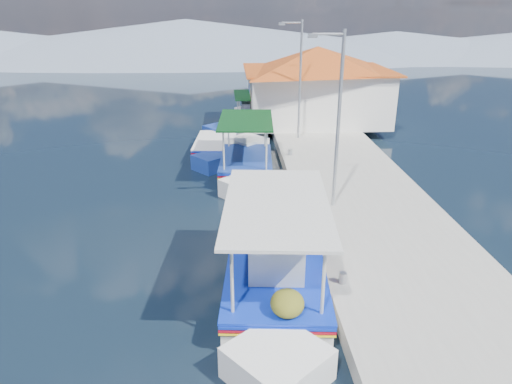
{
  "coord_description": "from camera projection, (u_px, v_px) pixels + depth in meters",
  "views": [
    {
      "loc": [
        0.98,
        -13.21,
        7.25
      ],
      "look_at": [
        1.79,
        1.42,
        1.3
      ],
      "focal_mm": 32.75,
      "sensor_mm": 36.0,
      "label": 1
    }
  ],
  "objects": [
    {
      "name": "harbor_building",
      "position": [
        316.0,
        83.0,
        28.05
      ],
      "size": [
        10.49,
        10.49,
        4.4
      ],
      "color": "silver",
      "rests_on": "quay"
    },
    {
      "name": "lamp_post_near",
      "position": [
        336.0,
        113.0,
        15.53
      ],
      "size": [
        1.21,
        0.14,
        6.0
      ],
      "color": "#A5A8AD",
      "rests_on": "quay"
    },
    {
      "name": "lamp_post_far",
      "position": [
        299.0,
        74.0,
        23.86
      ],
      "size": [
        1.21,
        0.14,
        6.0
      ],
      "color": "#A5A8AD",
      "rests_on": "quay"
    },
    {
      "name": "bollards",
      "position": [
        298.0,
        171.0,
        19.71
      ],
      "size": [
        0.2,
        17.2,
        0.3
      ],
      "color": "#A5A8AD",
      "rests_on": "quay"
    },
    {
      "name": "mountain_ridge",
      "position": [
        268.0,
        42.0,
        66.27
      ],
      "size": [
        171.4,
        96.0,
        5.5
      ],
      "color": "slate",
      "rests_on": "ground"
    },
    {
      "name": "caique_green_canopy",
      "position": [
        246.0,
        165.0,
        21.19
      ],
      "size": [
        2.54,
        7.56,
        2.83
      ],
      "rotation": [
        0.0,
        0.0,
        0.06
      ],
      "color": "white",
      "rests_on": "ground"
    },
    {
      "name": "quay",
      "position": [
        343.0,
        173.0,
        20.66
      ],
      "size": [
        5.0,
        44.0,
        0.5
      ],
      "primitive_type": "cube",
      "color": "#A4A39A",
      "rests_on": "ground"
    },
    {
      "name": "ground",
      "position": [
        202.0,
        248.0,
        14.9
      ],
      "size": [
        160.0,
        160.0,
        0.0
      ],
      "primitive_type": "plane",
      "color": "black",
      "rests_on": "ground"
    },
    {
      "name": "main_caique",
      "position": [
        275.0,
        272.0,
        12.49
      ],
      "size": [
        3.01,
        8.83,
        2.92
      ],
      "rotation": [
        0.0,
        0.0,
        0.08
      ],
      "color": "white",
      "rests_on": "ground"
    },
    {
      "name": "caique_far",
      "position": [
        250.0,
        120.0,
        29.19
      ],
      "size": [
        1.99,
        6.52,
        2.28
      ],
      "rotation": [
        0.0,
        0.0,
        -0.01
      ],
      "color": "white",
      "rests_on": "ground"
    },
    {
      "name": "caique_blue_hull",
      "position": [
        216.0,
        148.0,
        23.99
      ],
      "size": [
        2.26,
        6.66,
        1.19
      ],
      "rotation": [
        0.0,
        0.0,
        0.07
      ],
      "color": "navy",
      "rests_on": "ground"
    }
  ]
}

